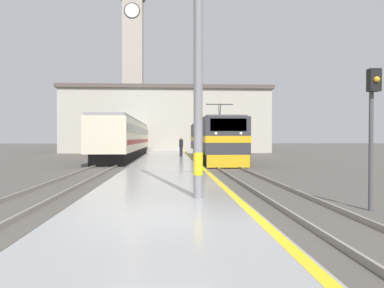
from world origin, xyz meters
name	(u,v)px	position (x,y,z in m)	size (l,w,h in m)	color
ground_plane	(168,158)	(0.00, 30.00, 0.00)	(200.00, 200.00, 0.00)	#514C47
platform	(167,158)	(0.00, 25.00, 0.19)	(4.23, 140.00, 0.38)	#999999
rail_track_near	(212,160)	(3.92, 25.00, 0.03)	(2.84, 140.00, 0.16)	#514C47
rail_track_far	(120,160)	(-4.08, 25.00, 0.03)	(2.83, 140.00, 0.16)	#514C47
locomotive_train	(213,140)	(3.92, 24.32, 1.81)	(2.92, 16.95, 4.51)	black
passenger_train	(137,138)	(-4.08, 41.38, 1.98)	(2.92, 48.54, 3.66)	black
catenary_mast	(204,29)	(1.12, 2.31, 4.82)	(3.25, 0.26, 8.73)	gray
person_on_platform	(181,146)	(1.19, 24.69, 1.26)	(0.34, 0.34, 1.68)	#23232D
clock_tower	(133,62)	(-5.89, 55.14, 14.58)	(4.04, 4.04, 27.73)	#ADA393
station_building	(167,120)	(-0.27, 45.65, 4.50)	(28.43, 9.76, 8.96)	#B7B2A3
signal_post	(373,116)	(5.64, 2.17, 2.56)	(0.30, 0.39, 3.80)	#4C4C51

